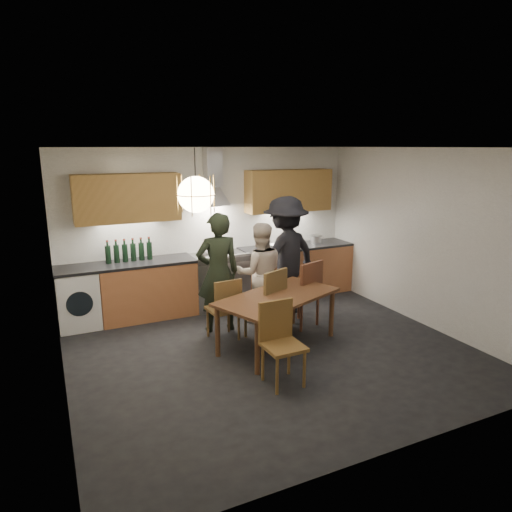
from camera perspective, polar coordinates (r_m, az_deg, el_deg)
name	(u,v)px	position (r m, az deg, el deg)	size (l,w,h in m)	color
ground	(272,351)	(6.11, 1.96, -11.78)	(5.00, 5.00, 0.00)	black
room_shell	(273,222)	(5.60, 2.10, 4.21)	(5.02, 4.52, 2.61)	white
counter_run	(220,279)	(7.63, -4.51, -2.95)	(5.00, 0.62, 0.90)	#D58452
range_stove	(219,280)	(7.62, -4.67, -3.04)	(0.90, 0.60, 0.92)	silver
wall_fixtures	(215,193)	(7.46, -5.21, 7.81)	(4.30, 0.54, 1.10)	tan
pendant_lamp	(196,195)	(5.07, -7.53, 7.62)	(0.43, 0.43, 0.70)	black
dining_table	(278,301)	(6.04, 2.74, -5.68)	(1.87, 1.40, 0.71)	brown
chair_back_left	(225,306)	(6.24, -3.85, -6.20)	(0.43, 0.43, 0.89)	brown
chair_back_mid	(269,299)	(6.27, 1.66, -5.43)	(0.59, 0.59, 1.00)	brown
chair_back_right	(305,290)	(6.72, 6.19, -4.19)	(0.58, 0.58, 1.01)	brown
chair_front	(280,337)	(5.20, 3.00, -10.05)	(0.43, 0.43, 0.93)	brown
person_left	(218,273)	(6.51, -4.76, -2.09)	(0.63, 0.41, 1.73)	black
person_mid	(260,273)	(6.83, 0.47, -2.16)	(0.74, 0.58, 1.53)	beige
person_right	(285,256)	(7.17, 3.70, 0.00)	(1.21, 0.69, 1.87)	black
mixing_bowl	(277,246)	(7.88, 2.70, 1.23)	(0.27, 0.27, 0.07)	silver
stock_pot	(316,240)	(8.31, 7.51, 2.04)	(0.20, 0.20, 0.14)	silver
wine_bottles	(129,250)	(7.20, -15.59, 0.72)	(0.70, 0.08, 0.35)	black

